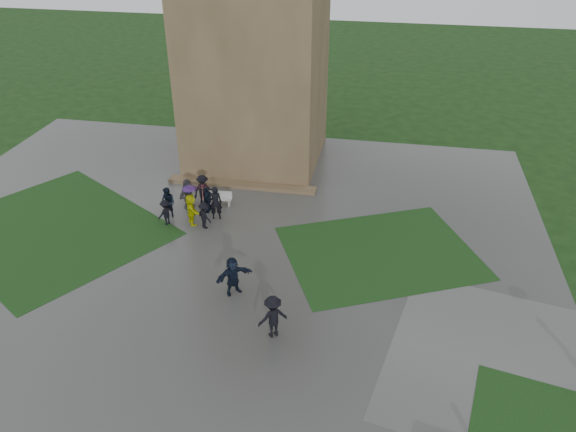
% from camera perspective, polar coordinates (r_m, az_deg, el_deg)
% --- Properties ---
extents(ground, '(120.00, 120.00, 0.00)m').
position_cam_1_polar(ground, '(25.48, -10.82, -7.93)').
color(ground, black).
extents(plaza, '(34.00, 34.00, 0.02)m').
position_cam_1_polar(plaza, '(26.95, -9.37, -5.35)').
color(plaza, '#3A3A37').
rests_on(plaza, ground).
extents(lawn_inset_left, '(14.10, 13.46, 0.01)m').
position_cam_1_polar(lawn_inset_left, '(32.00, -22.71, -1.26)').
color(lawn_inset_left, black).
rests_on(lawn_inset_left, plaza).
extents(lawn_inset_right, '(11.12, 10.15, 0.01)m').
position_cam_1_polar(lawn_inset_right, '(28.08, 9.32, -3.67)').
color(lawn_inset_right, black).
rests_on(lawn_inset_right, plaza).
extents(tower, '(8.00, 8.00, 18.00)m').
position_cam_1_polar(tower, '(35.00, -3.43, 19.57)').
color(tower, brown).
rests_on(tower, ground).
extents(tower_plinth, '(9.00, 0.80, 0.22)m').
position_cam_1_polar(tower_plinth, '(33.86, -4.72, 3.19)').
color(tower_plinth, brown).
rests_on(tower_plinth, plaza).
extents(bench, '(1.37, 0.50, 0.78)m').
position_cam_1_polar(bench, '(31.88, -6.92, 1.81)').
color(bench, '#B8B7B3').
rests_on(bench, plaza).
extents(visitor_cluster, '(3.45, 3.65, 2.57)m').
position_cam_1_polar(visitor_cluster, '(30.57, -9.54, 1.58)').
color(visitor_cluster, black).
rests_on(visitor_cluster, plaza).
extents(pedestrian_mid, '(1.69, 1.58, 1.84)m').
position_cam_1_polar(pedestrian_mid, '(24.73, -5.62, -6.06)').
color(pedestrian_mid, black).
rests_on(pedestrian_mid, plaza).
extents(pedestrian_near, '(1.37, 1.20, 1.89)m').
position_cam_1_polar(pedestrian_near, '(22.48, -1.54, -10.17)').
color(pedestrian_near, black).
rests_on(pedestrian_near, plaza).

